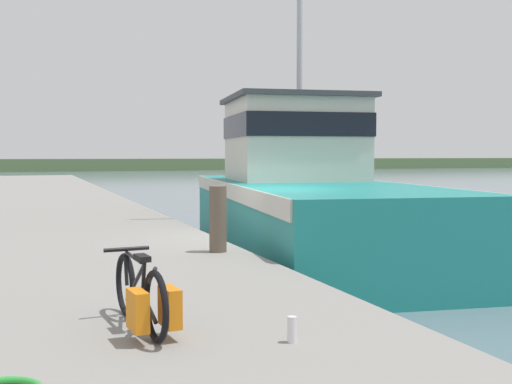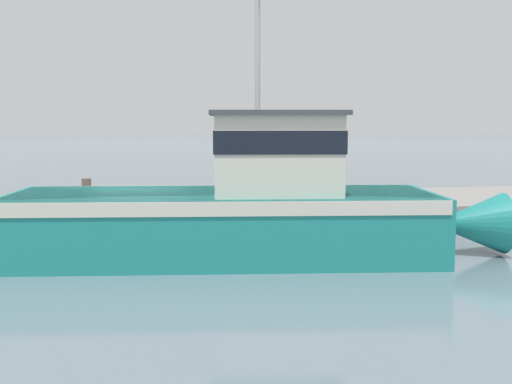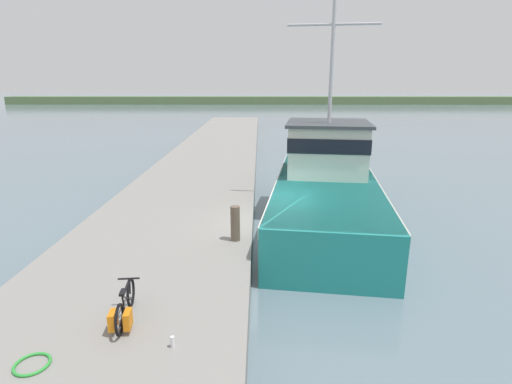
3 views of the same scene
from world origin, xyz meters
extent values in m
plane|color=slate|center=(0.00, 0.00, 0.00)|extent=(320.00, 320.00, 0.00)
cube|color=gray|center=(-3.75, 0.00, 0.39)|extent=(5.82, 80.00, 0.79)
cube|color=teal|center=(1.99, 2.15, 0.86)|extent=(5.24, 11.43, 1.72)
cone|color=teal|center=(2.86, 8.59, 0.86)|extent=(1.88, 2.18, 1.63)
cube|color=beige|center=(1.99, 2.15, 1.55)|extent=(5.29, 11.22, 0.34)
cube|color=beige|center=(2.17, 3.52, 2.72)|extent=(3.43, 3.50, 2.00)
cube|color=black|center=(2.17, 3.52, 3.06)|extent=(3.50, 3.57, 0.56)
cube|color=#3D4247|center=(2.17, 3.52, 3.77)|extent=(3.70, 3.78, 0.12)
cylinder|color=#B2B2B7|center=(2.11, 3.06, 6.23)|extent=(0.14, 0.14, 4.79)
cylinder|color=brown|center=(-1.33, -1.54, 1.32)|extent=(0.28, 0.28, 1.07)
camera|label=1|loc=(-4.25, -11.44, 2.36)|focal=45.00mm
camera|label=2|loc=(18.44, 0.00, 3.56)|focal=45.00mm
camera|label=3|loc=(-0.61, -12.74, 5.44)|focal=28.00mm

